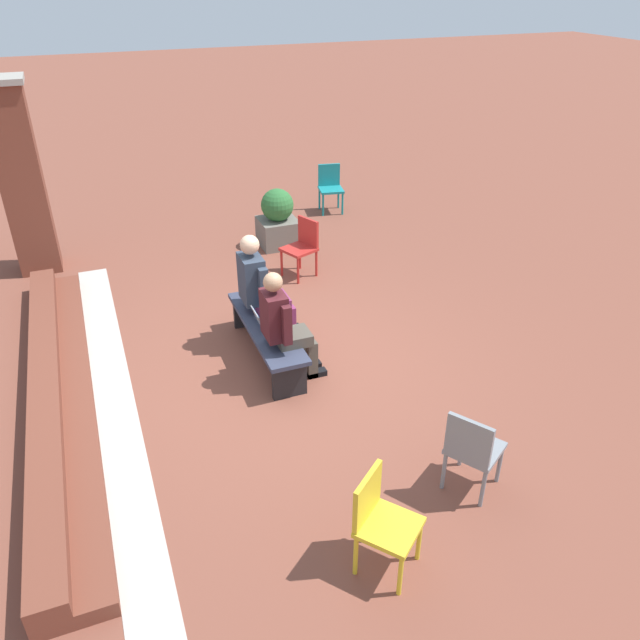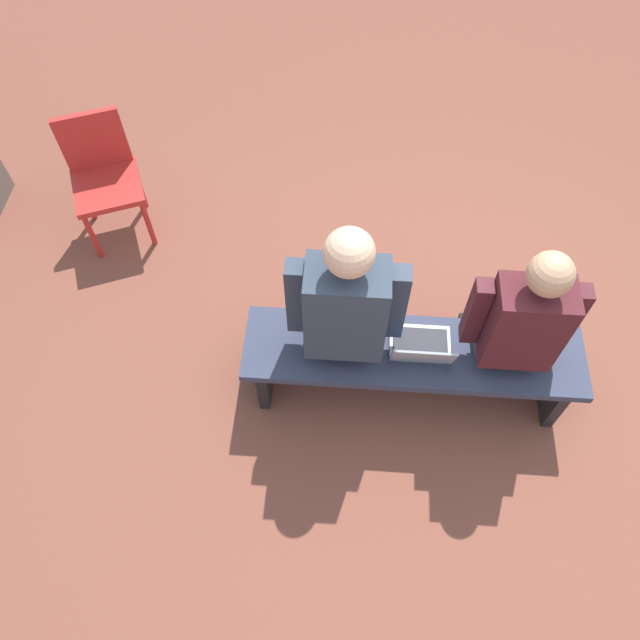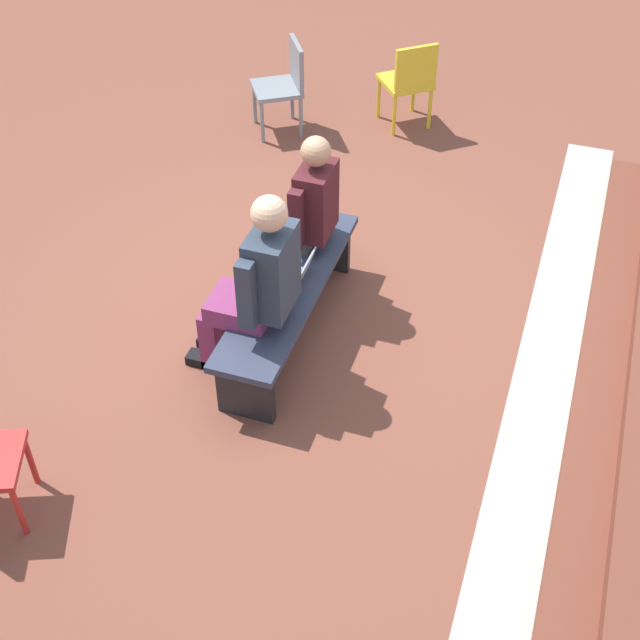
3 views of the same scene
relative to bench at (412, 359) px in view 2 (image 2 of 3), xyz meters
The scene contains 6 objects.
ground_plane 0.45m from the bench, 156.17° to the right, with size 60.00×60.00×0.00m, color brown.
bench is the anchor object (origin of this frame).
person_student 0.59m from the bench, behind, with size 0.52×0.66×1.31m.
person_adult 0.54m from the bench, 10.72° to the right, with size 0.57×0.73×1.40m.
laptop 0.15m from the bench, 158.31° to the left, with size 0.32×0.29×0.21m.
plastic_chair_mid_courtyard 2.28m from the bench, 30.58° to the right, with size 0.55×0.55×0.84m.
Camera 2 is at (0.63, 1.77, 3.30)m, focal length 35.00 mm.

